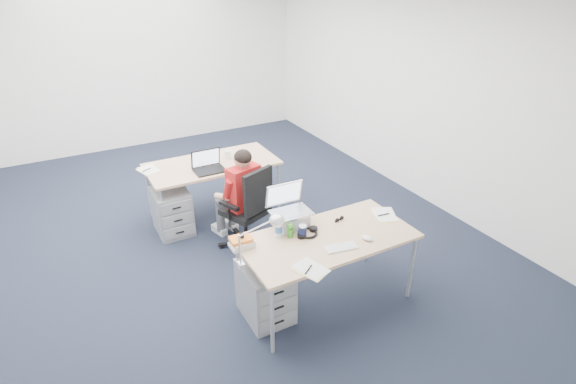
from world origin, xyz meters
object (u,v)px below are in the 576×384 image
(desk_near, at_px, (327,241))
(silver_laptop, at_px, (291,208))
(can_koozie, at_px, (303,231))
(sunglasses, at_px, (339,220))
(desk_far, at_px, (212,166))
(dark_laptop, at_px, (209,161))
(bear_figurine, at_px, (290,230))
(wireless_keyboard, at_px, (341,247))
(cordless_phone, at_px, (242,240))
(far_cup, at_px, (228,155))
(book_stack, at_px, (242,242))
(seated_person, at_px, (237,195))
(headphones, at_px, (308,232))
(drawer_pedestal_far, at_px, (172,211))
(water_bottle, at_px, (279,227))
(computer_mouse, at_px, (367,238))
(drawer_pedestal_near, at_px, (265,291))
(office_chair, at_px, (248,224))
(desk_lamp, at_px, (255,242))

(desk_near, bearing_deg, silver_laptop, 121.44)
(can_koozie, distance_m, sunglasses, 0.47)
(desk_far, relative_size, dark_laptop, 4.47)
(desk_far, bearing_deg, desk_near, -80.84)
(bear_figurine, bearing_deg, wireless_keyboard, -74.55)
(dark_laptop, bearing_deg, bear_figurine, -84.83)
(wireless_keyboard, xyz_separation_m, cordless_phone, (-0.75, 0.44, 0.06))
(cordless_phone, xyz_separation_m, far_cup, (0.63, 1.92, -0.02))
(book_stack, height_order, cordless_phone, cordless_phone)
(desk_far, relative_size, wireless_keyboard, 5.61)
(book_stack, distance_m, sunglasses, 1.01)
(wireless_keyboard, bearing_deg, seated_person, 111.23)
(dark_laptop, bearing_deg, headphones, -79.78)
(drawer_pedestal_far, xyz_separation_m, water_bottle, (0.55, -1.75, 0.56))
(computer_mouse, height_order, far_cup, far_cup)
(desk_far, xyz_separation_m, bear_figurine, (0.04, -1.95, 0.12))
(drawer_pedestal_near, xyz_separation_m, book_stack, (-0.15, 0.14, 0.50))
(office_chair, xyz_separation_m, sunglasses, (0.52, -1.04, 0.46))
(can_koozie, height_order, far_cup, can_koozie)
(headphones, relative_size, dark_laptop, 0.67)
(office_chair, xyz_separation_m, drawer_pedestal_near, (-0.33, -1.14, -0.01))
(desk_near, distance_m, drawer_pedestal_far, 2.21)
(silver_laptop, distance_m, cordless_phone, 0.57)
(seated_person, distance_m, bear_figurine, 1.25)
(water_bottle, height_order, book_stack, water_bottle)
(far_cup, bearing_deg, headphones, -90.67)
(wireless_keyboard, bearing_deg, silver_laptop, 121.12)
(drawer_pedestal_near, xyz_separation_m, silver_laptop, (0.40, 0.24, 0.65))
(office_chair, relative_size, bear_figurine, 7.08)
(desk_far, bearing_deg, desk_lamp, -100.71)
(dark_laptop, bearing_deg, silver_laptop, -80.74)
(drawer_pedestal_near, height_order, drawer_pedestal_far, same)
(computer_mouse, bearing_deg, wireless_keyboard, 156.67)
(desk_far, height_order, dark_laptop, dark_laptop)
(headphones, height_order, book_stack, book_stack)
(seated_person, relative_size, computer_mouse, 10.96)
(seated_person, height_order, drawer_pedestal_near, seated_person)
(desk_near, height_order, cordless_phone, cordless_phone)
(computer_mouse, height_order, sunglasses, computer_mouse)
(bear_figurine, xyz_separation_m, cordless_phone, (-0.45, 0.07, -0.00))
(sunglasses, bearing_deg, desk_near, -156.02)
(drawer_pedestal_near, bearing_deg, headphones, 4.98)
(desk_far, distance_m, drawer_pedestal_far, 0.74)
(cordless_phone, bearing_deg, sunglasses, 1.38)
(far_cup, bearing_deg, desk_lamp, -106.13)
(office_chair, xyz_separation_m, computer_mouse, (0.55, -1.44, 0.46))
(wireless_keyboard, height_order, bear_figurine, bear_figurine)
(can_koozie, relative_size, cordless_phone, 0.88)
(can_koozie, xyz_separation_m, desk_lamp, (-0.55, -0.16, 0.15))
(drawer_pedestal_far, distance_m, sunglasses, 2.19)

